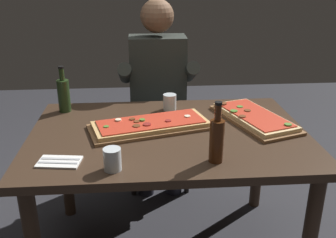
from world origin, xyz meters
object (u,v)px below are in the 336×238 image
diner_chair (158,117)px  tumbler_far_side (170,103)px  pizza_rectangular_left (254,117)px  tumbler_near_camera (112,161)px  dining_table (169,149)px  wine_bottle_dark (64,94)px  oil_bottle_amber (217,139)px  seated_diner (158,88)px  pizza_rectangular_front (151,125)px

diner_chair → tumbler_far_side: bearing=-85.2°
pizza_rectangular_left → tumbler_near_camera: size_ratio=6.18×
dining_table → wine_bottle_dark: bearing=149.0°
dining_table → oil_bottle_amber: size_ratio=5.16×
tumbler_far_side → diner_chair: diner_chair is taller
dining_table → seated_diner: bearing=91.0°
seated_diner → tumbler_far_side: bearing=-83.8°
pizza_rectangular_left → oil_bottle_amber: 0.54m
oil_bottle_amber → tumbler_far_side: bearing=102.5°
pizza_rectangular_left → oil_bottle_amber: bearing=-123.9°
oil_bottle_amber → wine_bottle_dark: bearing=138.0°
diner_chair → seated_diner: seated_diner is taller
dining_table → oil_bottle_amber: 0.43m
dining_table → seated_diner: (-0.01, 0.74, 0.10)m
pizza_rectangular_left → diner_chair: size_ratio=0.68×
dining_table → wine_bottle_dark: 0.70m
tumbler_near_camera → tumbler_far_side: bearing=67.0°
seated_diner → tumbler_near_camera: bearing=-102.7°
dining_table → pizza_rectangular_front: pizza_rectangular_front is taller
tumbler_near_camera → diner_chair: size_ratio=0.11×
pizza_rectangular_left → diner_chair: 0.93m
seated_diner → dining_table: bearing=-89.0°
tumbler_far_side → seated_diner: bearing=96.2°
wine_bottle_dark → pizza_rectangular_left: bearing=-12.6°
pizza_rectangular_left → wine_bottle_dark: 1.08m
dining_table → diner_chair: bearing=90.9°
pizza_rectangular_front → diner_chair: 0.86m
tumbler_near_camera → tumbler_far_side: 0.75m
dining_table → oil_bottle_amber: bearing=-62.0°
pizza_rectangular_front → wine_bottle_dark: wine_bottle_dark is taller
wine_bottle_dark → tumbler_near_camera: wine_bottle_dark is taller
diner_chair → pizza_rectangular_left: bearing=-56.9°
oil_bottle_amber → seated_diner: bearing=100.1°
oil_bottle_amber → seated_diner: 1.09m
tumbler_near_camera → tumbler_far_side: (0.29, 0.69, -0.00)m
pizza_rectangular_front → wine_bottle_dark: (-0.48, 0.30, 0.08)m
pizza_rectangular_front → pizza_rectangular_left: bearing=6.3°
oil_bottle_amber → tumbler_far_side: oil_bottle_amber is taller
tumbler_near_camera → tumbler_far_side: size_ratio=1.03×
dining_table → tumbler_far_side: bearing=84.4°
tumbler_near_camera → seated_diner: bearing=77.3°
pizza_rectangular_left → tumbler_near_camera: bearing=-146.8°
oil_bottle_amber → tumbler_near_camera: 0.45m
seated_diner → pizza_rectangular_front: bearing=-96.4°
dining_table → tumbler_near_camera: tumbler_near_camera is taller
tumbler_near_camera → dining_table: bearing=54.7°
pizza_rectangular_front → tumbler_far_side: (0.12, 0.27, 0.02)m
tumbler_near_camera → diner_chair: diner_chair is taller
pizza_rectangular_left → seated_diner: bearing=127.9°
oil_bottle_amber → tumbler_far_side: (-0.14, 0.65, -0.07)m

